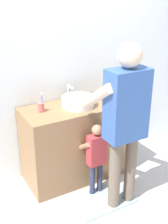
# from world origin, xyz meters

# --- Properties ---
(ground_plane) EXTENTS (14.00, 14.00, 0.00)m
(ground_plane) POSITION_xyz_m (0.00, 0.00, 0.00)
(ground_plane) COLOR silver
(back_wall) EXTENTS (4.40, 0.08, 2.70)m
(back_wall) POSITION_xyz_m (0.00, 0.62, 1.35)
(back_wall) COLOR silver
(back_wall) RESTS_ON ground
(vanity_cabinet) EXTENTS (1.21, 0.54, 0.88)m
(vanity_cabinet) POSITION_xyz_m (0.00, 0.30, 0.44)
(vanity_cabinet) COLOR olive
(vanity_cabinet) RESTS_ON ground
(sink_basin) EXTENTS (0.35, 0.35, 0.11)m
(sink_basin) POSITION_xyz_m (0.00, 0.28, 0.93)
(sink_basin) COLOR white
(sink_basin) RESTS_ON vanity_cabinet
(faucet) EXTENTS (0.18, 0.14, 0.18)m
(faucet) POSITION_xyz_m (0.00, 0.49, 0.96)
(faucet) COLOR #B7BABF
(faucet) RESTS_ON vanity_cabinet
(toothbrush_cup) EXTENTS (0.07, 0.07, 0.21)m
(toothbrush_cup) POSITION_xyz_m (-0.40, 0.34, 0.93)
(toothbrush_cup) COLOR #D86666
(toothbrush_cup) RESTS_ON vanity_cabinet
(bath_mat) EXTENTS (0.64, 0.40, 0.02)m
(bath_mat) POSITION_xyz_m (0.00, -0.25, 0.01)
(bath_mat) COLOR #99B7CC
(bath_mat) RESTS_ON ground
(child_toddler) EXTENTS (0.25, 0.25, 0.82)m
(child_toddler) POSITION_xyz_m (0.00, -0.10, 0.49)
(child_toddler) COLOR #2D334C
(child_toddler) RESTS_ON ground
(adult_parent) EXTENTS (0.51, 0.54, 1.65)m
(adult_parent) POSITION_xyz_m (0.14, -0.35, 0.99)
(adult_parent) COLOR #6B5B4C
(adult_parent) RESTS_ON ground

